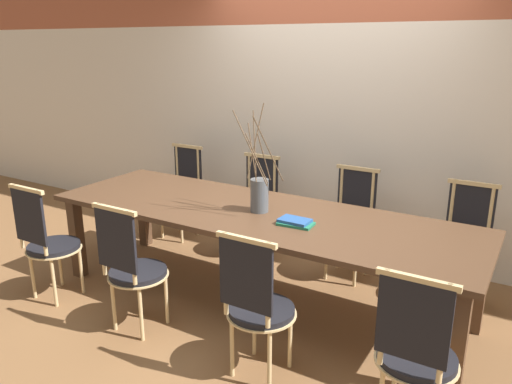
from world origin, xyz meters
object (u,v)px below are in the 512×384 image
at_px(chair_far_center, 350,221).
at_px(dining_table, 256,220).
at_px(vase_centerpiece, 259,193).
at_px(chair_near_center, 257,303).
at_px(book_stack, 295,222).

bearing_deg(chair_far_center, dining_table, 60.39).
bearing_deg(chair_far_center, vase_centerpiece, 61.46).
height_order(dining_table, vase_centerpiece, vase_centerpiece).
xyz_separation_m(chair_near_center, book_stack, (-0.11, 0.69, 0.27)).
relative_size(chair_near_center, book_stack, 3.78).
distance_m(chair_near_center, book_stack, 0.75).
xyz_separation_m(dining_table, chair_far_center, (0.46, 0.80, -0.17)).
relative_size(chair_near_center, vase_centerpiece, 1.19).
relative_size(dining_table, book_stack, 13.16).
relative_size(dining_table, vase_centerpiece, 4.15).
xyz_separation_m(dining_table, vase_centerpiece, (0.02, 0.01, 0.21)).
bearing_deg(dining_table, chair_near_center, -58.62).
bearing_deg(chair_far_center, book_stack, 85.42).
distance_m(chair_near_center, vase_centerpiece, 1.01).
height_order(dining_table, chair_far_center, chair_far_center).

